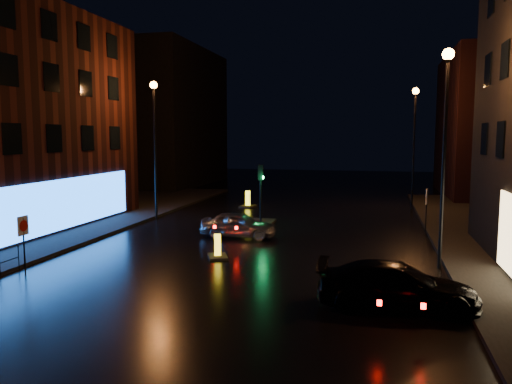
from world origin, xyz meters
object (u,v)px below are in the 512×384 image
Objects in this scene: bollard_near at (218,252)px; bollard_far at (248,203)px; silver_hatchback at (239,225)px; road_sign_right at (426,201)px; dark_sedan at (397,286)px; road_sign_left at (23,231)px; traffic_signal at (261,215)px.

bollard_far is at bearing 75.38° from bollard_near.
bollard_near is (0.27, -4.30, -0.43)m from silver_hatchback.
silver_hatchback is 1.60× the size of road_sign_right.
road_sign_right is (1.90, 11.99, 1.09)m from dark_sedan.
silver_hatchback is 11.65m from dark_sedan.
bollard_far is 13.87m from road_sign_right.
road_sign_right is (9.03, 7.29, 1.56)m from bollard_near.
road_sign_left reaches higher than bollard_far.
road_sign_left is (-13.37, 0.67, 0.95)m from dark_sedan.
dark_sedan is 2.00× the size of road_sign_right.
road_sign_right reaches higher than silver_hatchback.
road_sign_left reaches higher than bollard_near.
traffic_signal is at bearing 26.77° from dark_sedan.
bollard_near is 0.94× the size of bollard_far.
road_sign_left reaches higher than silver_hatchback.
traffic_signal reaches higher than silver_hatchback.
road_sign_left is (-6.25, -4.03, 1.41)m from bollard_near.
silver_hatchback is 9.83m from road_sign_right.
road_sign_right reaches higher than dark_sedan.
traffic_signal is 6.90m from bollard_far.
traffic_signal is 0.91× the size of silver_hatchback.
silver_hatchback is (-0.20, -4.09, 0.15)m from traffic_signal.
traffic_signal is 9.25m from road_sign_right.
dark_sedan is 3.47× the size of bollard_near.
silver_hatchback is at bearing 28.72° from road_sign_right.
bollard_near is (0.07, -8.40, -0.28)m from traffic_signal.
dark_sedan reaches higher than bollard_far.
silver_hatchback is 4.33m from bollard_near.
traffic_signal reaches higher than dark_sedan.
dark_sedan is 8.55m from bollard_near.
traffic_signal is 13.93m from road_sign_left.
bollard_far is at bearing -22.31° from road_sign_right.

